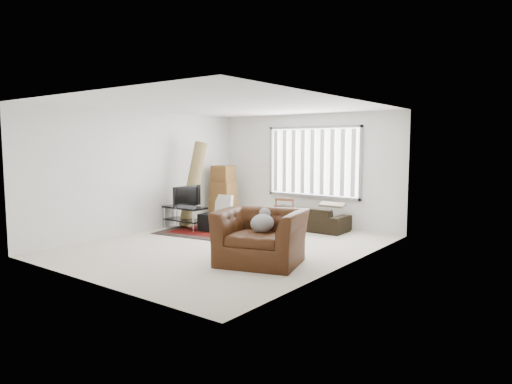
# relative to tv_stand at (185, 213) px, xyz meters

# --- Properties ---
(room) EXTENTS (6.00, 6.02, 2.71)m
(room) POSITION_rel_tv_stand_xyz_m (1.98, -0.25, 1.38)
(room) COLOR beige
(room) RESTS_ON ground
(persian_rug) EXTENTS (2.42, 1.80, 0.02)m
(persian_rug) POSITION_rel_tv_stand_xyz_m (0.82, 0.01, -0.37)
(persian_rug) COLOR black
(persian_rug) RESTS_ON ground
(tv_stand) EXTENTS (1.05, 0.47, 0.53)m
(tv_stand) POSITION_rel_tv_stand_xyz_m (0.00, 0.00, 0.00)
(tv_stand) COLOR black
(tv_stand) RESTS_ON ground
(tv) EXTENTS (0.11, 0.85, 0.49)m
(tv) POSITION_rel_tv_stand_xyz_m (0.00, 0.00, 0.39)
(tv) COLOR black
(tv) RESTS_ON tv_stand
(subwoofer) EXTENTS (0.43, 0.43, 0.39)m
(subwoofer) POSITION_rel_tv_stand_xyz_m (0.67, 0.12, -0.17)
(subwoofer) COLOR black
(subwoofer) RESTS_ON persian_rug
(moving_boxes) EXTENTS (0.64, 0.59, 1.42)m
(moving_boxes) POSITION_rel_tv_stand_xyz_m (-0.07, 1.46, 0.28)
(moving_boxes) COLOR brown
(moving_boxes) RESTS_ON ground
(white_flatpack) EXTENTS (0.57, 0.20, 0.71)m
(white_flatpack) POSITION_rel_tv_stand_xyz_m (0.17, 1.18, -0.02)
(white_flatpack) COLOR silver
(white_flatpack) RESTS_ON ground
(rolled_rug) EXTENTS (0.46, 0.84, 2.05)m
(rolled_rug) POSITION_rel_tv_stand_xyz_m (-0.07, 0.36, 0.64)
(rolled_rug) COLOR olive
(rolled_rug) RESTS_ON ground
(sofa) EXTENTS (1.89, 0.83, 0.72)m
(sofa) POSITION_rel_tv_stand_xyz_m (2.33, 1.69, -0.02)
(sofa) COLOR black
(sofa) RESTS_ON ground
(side_chair) EXTENTS (0.53, 0.53, 0.85)m
(side_chair) POSITION_rel_tv_stand_xyz_m (2.48, 0.33, 0.09)
(side_chair) COLOR #997D64
(side_chair) RESTS_ON ground
(armchair) EXTENTS (1.66, 1.54, 1.02)m
(armchair) POSITION_rel_tv_stand_xyz_m (3.26, -1.42, 0.13)
(armchair) COLOR #3C1D0C
(armchair) RESTS_ON ground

